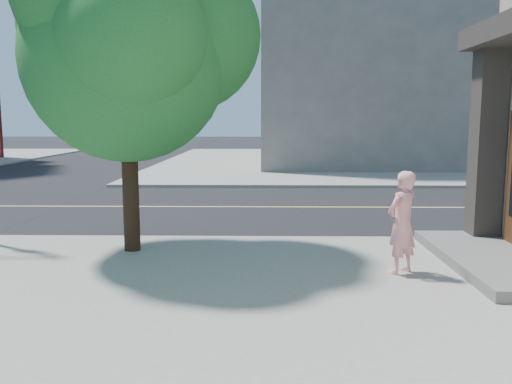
{
  "coord_description": "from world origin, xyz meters",
  "views": [
    {
      "loc": [
        5.22,
        -11.21,
        2.65
      ],
      "look_at": [
        5.05,
        -1.5,
        1.3
      ],
      "focal_mm": 36.83,
      "sensor_mm": 36.0,
      "label": 1
    }
  ],
  "objects": [
    {
      "name": "street_tree",
      "position": [
        2.74,
        -1.26,
        4.17
      ],
      "size": [
        4.73,
        4.3,
        6.28
      ],
      "rotation": [
        0.0,
        0.0,
        -0.41
      ],
      "color": "black",
      "rests_on": "sidewalk_se"
    },
    {
      "name": "ground",
      "position": [
        0.0,
        0.0,
        0.0
      ],
      "size": [
        140.0,
        140.0,
        0.0
      ],
      "primitive_type": "plane",
      "color": "black",
      "rests_on": "ground"
    },
    {
      "name": "man_on_phone",
      "position": [
        7.46,
        -2.72,
        0.97
      ],
      "size": [
        0.74,
        0.71,
        1.7
      ],
      "primitive_type": "imported",
      "rotation": [
        0.0,
        0.0,
        3.84
      ],
      "color": "pink",
      "rests_on": "sidewalk_se"
    },
    {
      "name": "sidewalk_ne",
      "position": [
        13.5,
        21.5,
        0.06
      ],
      "size": [
        29.0,
        25.0,
        0.12
      ],
      "primitive_type": "cube",
      "color": "gray",
      "rests_on": "ground"
    },
    {
      "name": "road_ew",
      "position": [
        0.0,
        4.5,
        0.01
      ],
      "size": [
        140.0,
        9.0,
        0.01
      ],
      "primitive_type": "cube",
      "color": "black",
      "rests_on": "ground"
    },
    {
      "name": "filler_ne",
      "position": [
        14.0,
        22.0,
        7.12
      ],
      "size": [
        18.0,
        16.0,
        14.0
      ],
      "primitive_type": "cube",
      "color": "slate",
      "rests_on": "sidewalk_ne"
    }
  ]
}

